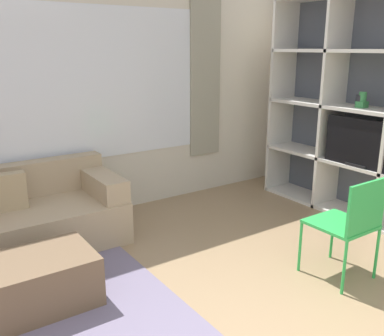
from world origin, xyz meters
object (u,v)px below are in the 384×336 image
Objects in this scene: shelving_unit at (366,110)px; folding_chair at (351,220)px; couch_main at (18,220)px; ottoman at (37,282)px.

folding_chair is at bearing -147.54° from shelving_unit.
couch_main is 1.03m from ottoman.
ottoman is (-3.48, 0.19, -0.99)m from shelving_unit.
ottoman is (-0.11, -1.02, -0.10)m from couch_main.
shelving_unit is 2.77× the size of folding_chair.
folding_chair reaches higher than ottoman.
shelving_unit reaches higher than couch_main.
shelving_unit reaches higher than folding_chair.
shelving_unit is 1.68m from folding_chair.
shelving_unit is at bearing -147.54° from folding_chair.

